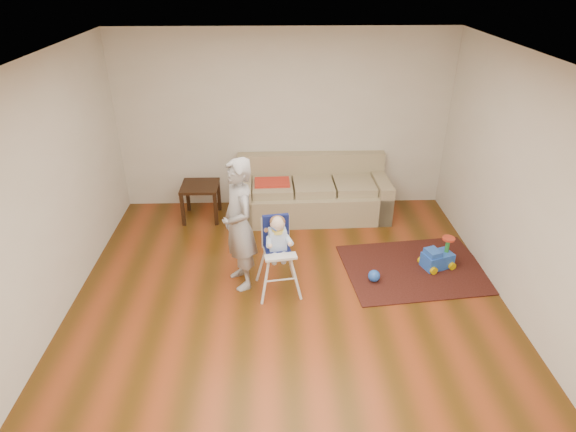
{
  "coord_description": "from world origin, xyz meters",
  "views": [
    {
      "loc": [
        -0.13,
        -4.28,
        3.52
      ],
      "look_at": [
        0.0,
        0.4,
        1.0
      ],
      "focal_mm": 30.0,
      "sensor_mm": 36.0,
      "label": 1
    }
  ],
  "objects_px": {
    "side_table": "(201,201)",
    "adult": "(239,225)",
    "high_chair": "(278,256)",
    "ride_on_toy": "(438,253)",
    "toy_ball": "(374,276)",
    "sofa": "(313,189)"
  },
  "relations": [
    {
      "from": "side_table",
      "to": "adult",
      "type": "bearing_deg",
      "value": -67.7
    },
    {
      "from": "high_chair",
      "to": "adult",
      "type": "distance_m",
      "value": 0.57
    },
    {
      "from": "high_chair",
      "to": "adult",
      "type": "height_order",
      "value": "adult"
    },
    {
      "from": "high_chair",
      "to": "adult",
      "type": "bearing_deg",
      "value": 151.45
    },
    {
      "from": "ride_on_toy",
      "to": "high_chair",
      "type": "relative_size",
      "value": 0.4
    },
    {
      "from": "toy_ball",
      "to": "sofa",
      "type": "bearing_deg",
      "value": 109.3
    },
    {
      "from": "side_table",
      "to": "ride_on_toy",
      "type": "relative_size",
      "value": 1.34
    },
    {
      "from": "side_table",
      "to": "toy_ball",
      "type": "relative_size",
      "value": 3.66
    },
    {
      "from": "side_table",
      "to": "ride_on_toy",
      "type": "height_order",
      "value": "side_table"
    },
    {
      "from": "ride_on_toy",
      "to": "toy_ball",
      "type": "bearing_deg",
      "value": 178.84
    },
    {
      "from": "sofa",
      "to": "side_table",
      "type": "bearing_deg",
      "value": 179.65
    },
    {
      "from": "toy_ball",
      "to": "ride_on_toy",
      "type": "bearing_deg",
      "value": 18.68
    },
    {
      "from": "toy_ball",
      "to": "high_chair",
      "type": "relative_size",
      "value": 0.15
    },
    {
      "from": "adult",
      "to": "high_chair",
      "type": "bearing_deg",
      "value": 47.19
    },
    {
      "from": "sofa",
      "to": "toy_ball",
      "type": "distance_m",
      "value": 1.92
    },
    {
      "from": "sofa",
      "to": "high_chair",
      "type": "height_order",
      "value": "high_chair"
    },
    {
      "from": "toy_ball",
      "to": "side_table",
      "type": "bearing_deg",
      "value": 143.06
    },
    {
      "from": "side_table",
      "to": "ride_on_toy",
      "type": "xyz_separation_m",
      "value": [
        3.19,
        -1.45,
        -0.05
      ]
    },
    {
      "from": "side_table",
      "to": "high_chair",
      "type": "distance_m",
      "value": 2.2
    },
    {
      "from": "toy_ball",
      "to": "high_chair",
      "type": "bearing_deg",
      "value": -174.1
    },
    {
      "from": "ride_on_toy",
      "to": "high_chair",
      "type": "xyz_separation_m",
      "value": [
        -2.04,
        -0.41,
        0.27
      ]
    },
    {
      "from": "ride_on_toy",
      "to": "adult",
      "type": "relative_size",
      "value": 0.25
    }
  ]
}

